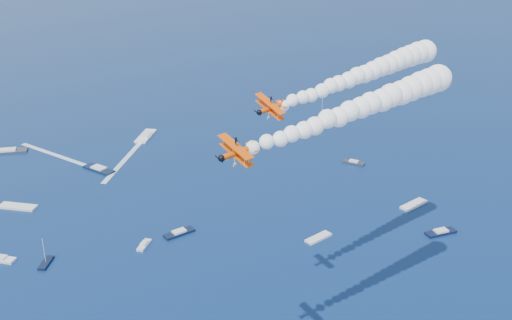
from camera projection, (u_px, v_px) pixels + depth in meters
biplane_lead at (271, 108)px, 118.27m from camera, size 7.39×8.87×7.02m
biplane_trail at (238, 152)px, 96.62m from camera, size 7.37×8.61×6.65m
smoke_trail_lead at (360, 75)px, 132.25m from camera, size 49.90×11.96×9.08m
smoke_trail_trail at (355, 109)px, 109.52m from camera, size 49.60×6.38×9.08m
spectator_boats at (93, 212)px, 199.21m from camera, size 228.59×149.11×0.70m
boat_wakes at (18, 218)px, 196.47m from camera, size 144.56×141.52×0.04m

